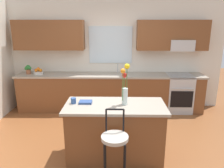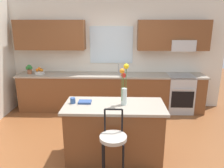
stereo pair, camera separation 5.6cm
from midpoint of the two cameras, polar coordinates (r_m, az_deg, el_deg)
name	(u,v)px [view 1 (the left image)]	position (r m, az deg, el deg)	size (l,w,h in m)	color
ground_plane	(108,145)	(4.08, -1.53, -15.83)	(14.00, 14.00, 0.00)	brown
back_wall_assembly	(112,49)	(5.49, -0.34, 9.21)	(5.60, 0.50, 2.70)	silver
counter_run	(110,92)	(5.43, -0.73, -2.11)	(4.56, 0.64, 0.92)	brown
sink_faucet	(118,68)	(5.42, 1.23, 4.34)	(0.02, 0.13, 0.23)	#B7BABC
oven_range	(178,93)	(5.62, 16.74, -2.26)	(0.60, 0.64, 0.92)	#B7BABC
kitchen_island	(115,131)	(3.55, 0.32, -12.34)	(1.55, 0.73, 0.92)	brown
bar_stool_near	(115,141)	(2.96, 0.16, -14.70)	(0.36, 0.36, 1.04)	black
flower_vase	(125,86)	(3.28, 2.90, -0.65)	(0.14, 0.13, 0.64)	silver
mug_ceramic	(73,101)	(3.45, -10.54, -4.33)	(0.08, 0.08, 0.09)	#33518C
cookbook	(86,102)	(3.45, -7.42, -4.72)	(0.20, 0.15, 0.03)	navy
fruit_bowl_oranges	(39,72)	(5.64, -18.97, 3.05)	(0.24, 0.24, 0.16)	silver
potted_plant_small	(28,69)	(5.72, -21.42, 3.69)	(0.17, 0.12, 0.22)	#9E5B3D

